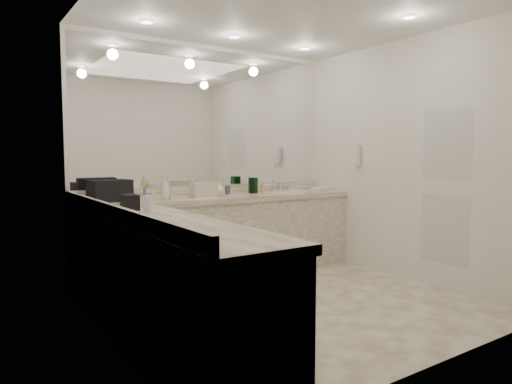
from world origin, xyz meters
TOP-DOWN VIEW (x-y plane):
  - floor at (0.00, 0.00)m, footprint 3.20×3.20m
  - ceiling at (0.00, 0.00)m, footprint 3.20×3.20m
  - wall_back at (0.00, 1.50)m, footprint 3.20×0.02m
  - wall_left at (-1.60, 0.00)m, footprint 0.02×3.00m
  - wall_right at (1.60, 0.00)m, footprint 0.02×3.00m
  - vanity_back_base at (0.00, 1.20)m, footprint 3.20×0.60m
  - vanity_back_top at (0.00, 1.19)m, footprint 3.20×0.64m
  - vanity_left_base at (-1.30, -0.30)m, footprint 0.60×2.40m
  - vanity_left_top at (-1.29, -0.30)m, footprint 0.64×2.42m
  - backsplash_back at (0.00, 1.48)m, footprint 3.20×0.04m
  - backsplash_left at (-1.58, 0.00)m, footprint 0.04×3.00m
  - mirror_back at (0.00, 1.49)m, footprint 3.12×0.01m
  - mirror_left at (-1.59, 0.00)m, footprint 0.01×2.92m
  - sink at (0.95, 1.20)m, footprint 0.44×0.44m
  - faucet at (0.95, 1.41)m, footprint 0.24×0.16m
  - wall_phone at (1.56, 0.70)m, footprint 0.06×0.10m
  - door at (1.59, -0.50)m, footprint 0.02×0.82m
  - black_toiletry_bag at (-1.24, 1.24)m, footprint 0.41×0.29m
  - black_bag_spill at (-1.30, 0.48)m, footprint 0.13×0.25m
  - cream_cosmetic_case at (-0.27, 1.15)m, footprint 0.27×0.17m
  - hand_towel at (1.41, 1.13)m, footprint 0.25×0.18m
  - lotion_left at (-1.30, 0.07)m, footprint 0.07×0.07m
  - soap_bottle_a at (-0.70, 1.19)m, footprint 0.11×0.11m
  - soap_bottle_b at (-0.66, 1.20)m, footprint 0.10×0.10m
  - soap_bottle_c at (-0.05, 1.22)m, footprint 0.15×0.15m
  - green_bottle_0 at (0.46, 1.34)m, footprint 0.07×0.07m
  - green_bottle_1 at (0.43, 1.27)m, footprint 0.07×0.07m
  - green_bottle_2 at (0.48, 1.29)m, footprint 0.07×0.07m
  - amenity_bottle_0 at (0.14, 1.34)m, footprint 0.06×0.06m
  - amenity_bottle_1 at (0.54, 1.21)m, footprint 0.04×0.04m
  - amenity_bottle_2 at (-0.89, 1.24)m, footprint 0.04×0.04m
  - amenity_bottle_3 at (-0.67, 1.25)m, footprint 0.06×0.06m
  - amenity_bottle_4 at (-1.27, 1.18)m, footprint 0.06×0.06m
  - amenity_bottle_5 at (-0.80, 1.28)m, footprint 0.05×0.05m

SIDE VIEW (x-z plane):
  - floor at x=0.00m, z-range 0.00..0.00m
  - vanity_back_base at x=0.00m, z-range 0.00..0.84m
  - vanity_left_base at x=-1.30m, z-range 0.00..0.84m
  - vanity_back_top at x=0.00m, z-range 0.84..0.90m
  - vanity_left_top at x=-1.29m, z-range 0.84..0.90m
  - sink at x=0.95m, z-range 0.88..0.91m
  - hand_towel at x=1.41m, z-range 0.90..0.94m
  - amenity_bottle_5 at x=-0.80m, z-range 0.90..0.99m
  - amenity_bottle_0 at x=0.14m, z-range 0.90..1.00m
  - backsplash_back at x=0.00m, z-range 0.90..1.00m
  - backsplash_left at x=-1.58m, z-range 0.90..1.00m
  - amenity_bottle_1 at x=0.54m, z-range 0.90..1.01m
  - amenity_bottle_3 at x=-0.67m, z-range 0.90..1.02m
  - amenity_bottle_2 at x=-0.89m, z-range 0.90..1.02m
  - black_bag_spill at x=-1.30m, z-range 0.90..1.03m
  - amenity_bottle_4 at x=-1.27m, z-range 0.90..1.03m
  - faucet at x=0.95m, z-range 0.90..1.04m
  - cream_cosmetic_case at x=-0.27m, z-range 0.90..1.06m
  - lotion_left at x=-1.30m, z-range 0.90..1.06m
  - soap_bottle_c at x=-0.05m, z-range 0.90..1.06m
  - soap_bottle_b at x=-0.66m, z-range 0.90..1.07m
  - green_bottle_2 at x=0.48m, z-range 0.90..1.08m
  - green_bottle_1 at x=0.43m, z-range 0.90..1.09m
  - green_bottle_0 at x=0.46m, z-range 0.90..1.09m
  - black_toiletry_bag at x=-1.24m, z-range 0.90..1.12m
  - soap_bottle_a at x=-0.70m, z-range 0.90..1.13m
  - door at x=1.59m, z-range 0.00..2.10m
  - wall_back at x=0.00m, z-range 0.00..2.60m
  - wall_left at x=-1.60m, z-range 0.00..2.60m
  - wall_right at x=1.60m, z-range 0.00..2.60m
  - wall_phone at x=1.56m, z-range 1.23..1.47m
  - mirror_back at x=0.00m, z-range 1.00..2.55m
  - mirror_left at x=-1.59m, z-range 1.00..2.55m
  - ceiling at x=0.00m, z-range 2.60..2.60m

